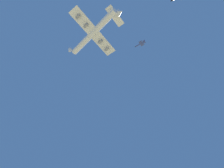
# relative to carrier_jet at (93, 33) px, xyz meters

# --- Properties ---
(carrier_jet) EXTENTS (77.97, 60.66, 20.92)m
(carrier_jet) POSITION_rel_carrier_jet_xyz_m (0.00, 0.00, 0.00)
(carrier_jet) COLOR white
(chase_jet_lead) EXTENTS (15.32, 8.69, 4.00)m
(chase_jet_lead) POSITION_rel_carrier_jet_xyz_m (-16.60, -61.46, 22.89)
(chase_jet_lead) COLOR #38478C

